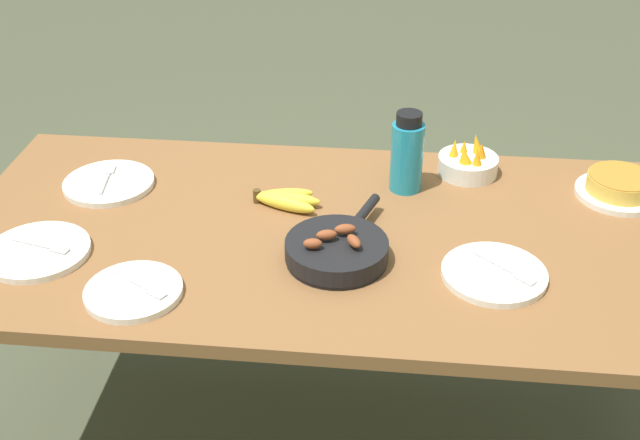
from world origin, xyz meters
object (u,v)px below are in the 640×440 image
empty_plate_far_right (134,291)px  water_bottle (407,154)px  banana_bunch (284,199)px  frittata_plate_center (619,187)px  empty_plate_far_left (494,274)px  fruit_bowl_mango (468,163)px  empty_plate_near_front (109,183)px  empty_plate_mid_edge (38,251)px  skillet (337,250)px

empty_plate_far_right → water_bottle: water_bottle is taller
banana_bunch → frittata_plate_center: (0.86, 0.14, 0.01)m
empty_plate_far_left → empty_plate_far_right: (-0.78, -0.15, 0.00)m
fruit_bowl_mango → water_bottle: 0.21m
frittata_plate_center → empty_plate_far_left: size_ratio=0.93×
banana_bunch → empty_plate_near_front: size_ratio=0.76×
empty_plate_mid_edge → water_bottle: size_ratio=1.12×
banana_bunch → water_bottle: 0.34m
empty_plate_far_left → empty_plate_mid_edge: (-1.05, -0.02, -0.00)m
empty_plate_far_left → empty_plate_far_right: size_ratio=1.11×
skillet → water_bottle: (0.15, 0.35, 0.08)m
empty_plate_far_right → fruit_bowl_mango: (0.75, 0.63, 0.02)m
banana_bunch → water_bottle: (0.31, 0.12, 0.08)m
banana_bunch → empty_plate_mid_edge: 0.61m
frittata_plate_center → empty_plate_near_front: 1.34m
frittata_plate_center → fruit_bowl_mango: 0.39m
skillet → water_bottle: size_ratio=1.63×
empty_plate_far_left → empty_plate_mid_edge: same height
skillet → fruit_bowl_mango: 0.55m
banana_bunch → frittata_plate_center: frittata_plate_center is taller
fruit_bowl_mango → water_bottle: bearing=-149.6°
empty_plate_far_right → fruit_bowl_mango: bearing=39.9°
frittata_plate_center → skillet: bearing=-152.6°
fruit_bowl_mango → empty_plate_near_front: bearing=-170.0°
banana_bunch → fruit_bowl_mango: bearing=24.9°
fruit_bowl_mango → empty_plate_far_right: bearing=-140.1°
fruit_bowl_mango → water_bottle: size_ratio=0.75×
skillet → fruit_bowl_mango: size_ratio=2.17×
empty_plate_near_front → banana_bunch: bearing=-6.1°
frittata_plate_center → water_bottle: water_bottle is taller
empty_plate_mid_edge → fruit_bowl_mango: (1.02, 0.50, 0.02)m
empty_plate_mid_edge → water_bottle: bearing=25.3°
frittata_plate_center → empty_plate_far_right: size_ratio=1.03×
banana_bunch → empty_plate_far_right: (-0.27, -0.41, -0.01)m
frittata_plate_center → water_bottle: 0.56m
empty_plate_near_front → water_bottle: water_bottle is taller
skillet → empty_plate_mid_edge: size_ratio=1.46×
fruit_bowl_mango → water_bottle: water_bottle is taller
banana_bunch → empty_plate_far_left: banana_bunch is taller
empty_plate_mid_edge → water_bottle: (0.85, 0.40, 0.09)m
skillet → empty_plate_far_right: size_ratio=1.66×
empty_plate_far_right → fruit_bowl_mango: 0.98m
empty_plate_far_left → fruit_bowl_mango: bearing=94.2°
frittata_plate_center → fruit_bowl_mango: size_ratio=1.35×
banana_bunch → water_bottle: water_bottle is taller
empty_plate_far_right → fruit_bowl_mango: size_ratio=1.31×
empty_plate_far_left → fruit_bowl_mango: fruit_bowl_mango is taller
water_bottle → empty_plate_far_right: bearing=-137.7°
empty_plate_far_left → fruit_bowl_mango: 0.48m
empty_plate_near_front → empty_plate_far_left: size_ratio=1.02×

